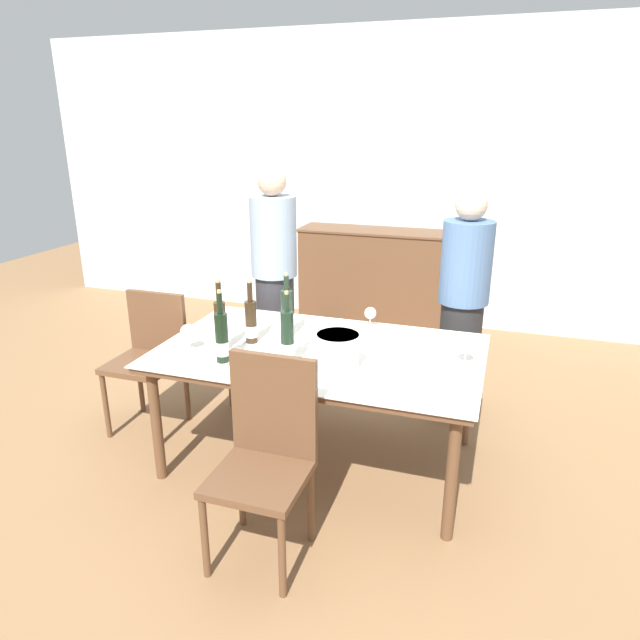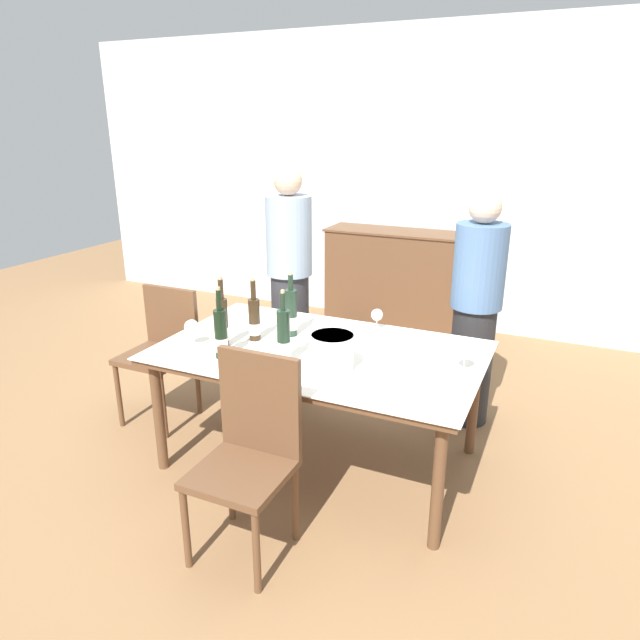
{
  "view_description": "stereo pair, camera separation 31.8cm",
  "coord_description": "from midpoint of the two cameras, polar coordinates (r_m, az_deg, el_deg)",
  "views": [
    {
      "loc": [
        0.95,
        -2.86,
        1.96
      ],
      "look_at": [
        0.0,
        0.0,
        0.9
      ],
      "focal_mm": 32.0,
      "sensor_mm": 36.0,
      "label": 1
    },
    {
      "loc": [
        1.25,
        -2.74,
        1.96
      ],
      "look_at": [
        0.0,
        0.0,
        0.9
      ],
      "focal_mm": 32.0,
      "sensor_mm": 36.0,
      "label": 2
    }
  ],
  "objects": [
    {
      "name": "wine_bottle_1",
      "position": [
        3.01,
        -6.31,
        -2.03
      ],
      "size": [
        0.07,
        0.07,
        0.41
      ],
      "color": "#1E3323",
      "rests_on": "dining_table"
    },
    {
      "name": "person_host",
      "position": [
        4.2,
        -6.73,
        3.64
      ],
      "size": [
        0.33,
        0.33,
        1.66
      ],
      "color": "#2D2D33",
      "rests_on": "ground_plane"
    },
    {
      "name": "wine_bottle_3",
      "position": [
        3.12,
        -12.7,
        -1.85
      ],
      "size": [
        0.07,
        0.07,
        0.4
      ],
      "color": "black",
      "rests_on": "dining_table"
    },
    {
      "name": "wine_glass_2",
      "position": [
        3.33,
        -15.76,
        -1.26
      ],
      "size": [
        0.09,
        0.09,
        0.15
      ],
      "color": "white",
      "rests_on": "dining_table"
    },
    {
      "name": "sideboard_cabinet",
      "position": [
        5.65,
        3.73,
        4.16
      ],
      "size": [
        1.46,
        0.46,
        0.97
      ],
      "color": "brown",
      "rests_on": "ground_plane"
    },
    {
      "name": "person_guest_left",
      "position": [
        3.88,
        11.81,
        1.21
      ],
      "size": [
        0.33,
        0.33,
        1.56
      ],
      "color": "#262628",
      "rests_on": "ground_plane"
    },
    {
      "name": "wine_glass_0",
      "position": [
        3.58,
        2.53,
        0.6
      ],
      "size": [
        0.08,
        0.08,
        0.13
      ],
      "color": "white",
      "rests_on": "dining_table"
    },
    {
      "name": "back_wall",
      "position": [
        5.7,
        7.41,
        13.55
      ],
      "size": [
        8.0,
        0.1,
        2.8
      ],
      "color": "silver",
      "rests_on": "ground_plane"
    },
    {
      "name": "wine_bottle_0",
      "position": [
        3.36,
        -9.62,
        -0.24
      ],
      "size": [
        0.07,
        0.07,
        0.38
      ],
      "color": "#332314",
      "rests_on": "dining_table"
    },
    {
      "name": "chair_near_front",
      "position": [
        2.7,
        -8.91,
        -12.6
      ],
      "size": [
        0.42,
        0.42,
        0.96
      ],
      "color": "brown",
      "rests_on": "ground_plane"
    },
    {
      "name": "chair_left_end",
      "position": [
        3.95,
        -18.88,
        -2.96
      ],
      "size": [
        0.42,
        0.42,
        0.9
      ],
      "color": "brown",
      "rests_on": "ground_plane"
    },
    {
      "name": "dining_table",
      "position": [
        3.27,
        -2.79,
        -4.01
      ],
      "size": [
        1.82,
        1.12,
        0.72
      ],
      "color": "brown",
      "rests_on": "ground_plane"
    },
    {
      "name": "wine_bottle_4",
      "position": [
        3.42,
        -5.99,
        0.49
      ],
      "size": [
        0.07,
        0.07,
        0.39
      ],
      "color": "#1E3323",
      "rests_on": "dining_table"
    },
    {
      "name": "ground_plane",
      "position": [
        3.59,
        -2.62,
        -13.78
      ],
      "size": [
        12.0,
        12.0,
        0.0
      ],
      "primitive_type": "plane",
      "color": "olive"
    },
    {
      "name": "ice_bucket",
      "position": [
        2.97,
        -1.29,
        -3.12
      ],
      "size": [
        0.23,
        0.23,
        0.19
      ],
      "color": "white",
      "rests_on": "dining_table"
    },
    {
      "name": "wine_bottle_2",
      "position": [
        3.26,
        -12.68,
        -0.7
      ],
      "size": [
        0.06,
        0.06,
        0.42
      ],
      "color": "#332314",
      "rests_on": "dining_table"
    },
    {
      "name": "wine_glass_1",
      "position": [
        3.09,
        11.59,
        -2.48
      ],
      "size": [
        0.09,
        0.09,
        0.16
      ],
      "color": "white",
      "rests_on": "dining_table"
    }
  ]
}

